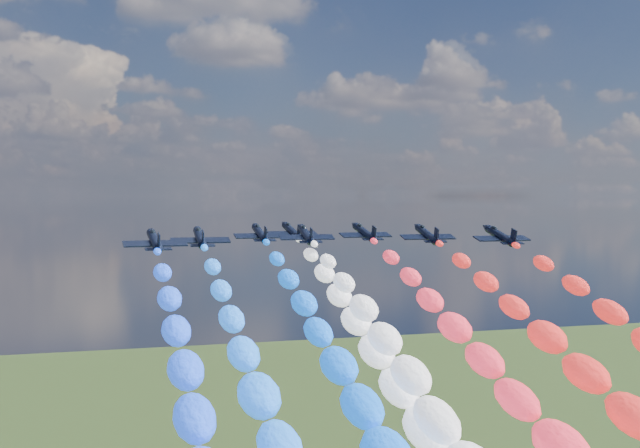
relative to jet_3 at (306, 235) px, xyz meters
name	(u,v)px	position (x,y,z in m)	size (l,w,h in m)	color
jet_0	(155,241)	(-27.15, -11.84, 0.00)	(9.61, 12.88, 2.84)	black
jet_1	(200,238)	(-19.32, -4.81, 0.00)	(9.61, 12.88, 2.84)	black
jet_2	(260,233)	(-6.78, 7.18, 0.00)	(9.61, 12.88, 2.84)	black
jet_3	(306,235)	(0.00, 0.00, 0.00)	(9.61, 12.88, 2.84)	black
jet_4	(292,231)	(1.00, 14.62, 0.00)	(9.61, 12.88, 2.84)	black
trail_4	(411,426)	(1.00, -46.05, -21.31)	(6.49, 117.23, 46.48)	white
jet_5	(364,232)	(12.68, 5.24, 0.00)	(9.61, 12.88, 2.84)	black
trail_5	(536,440)	(12.68, -55.43, -21.31)	(6.49, 117.23, 46.48)	#F1283D
jet_6	(427,234)	(20.97, -4.78, 0.00)	(9.61, 12.88, 2.84)	black
jet_7	(500,236)	(31.04, -12.92, 0.00)	(9.61, 12.88, 2.84)	black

